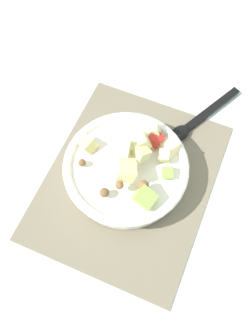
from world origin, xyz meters
TOP-DOWN VIEW (x-y plane):
  - ground_plane at (0.00, 0.00)m, footprint 2.40×2.40m
  - placemat at (0.00, 0.00)m, footprint 0.44×0.35m
  - salad_bowl at (0.01, 0.01)m, footprint 0.26×0.26m
  - serving_spoon at (0.19, -0.08)m, footprint 0.21×0.13m

SIDE VIEW (x-z plane):
  - ground_plane at x=0.00m, z-range 0.00..0.00m
  - placemat at x=0.00m, z-range 0.00..0.01m
  - serving_spoon at x=0.19m, z-range 0.00..0.02m
  - salad_bowl at x=0.01m, z-range -0.02..0.10m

